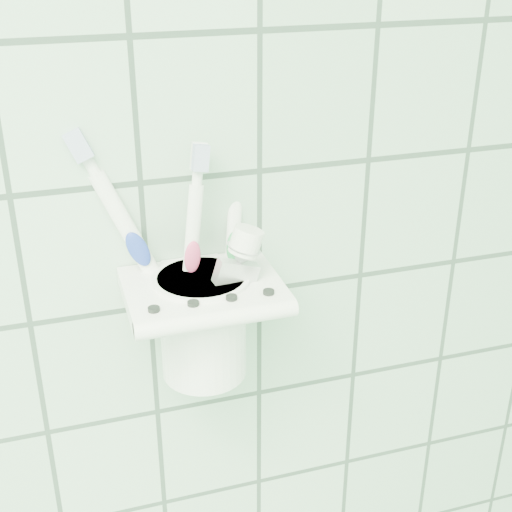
{
  "coord_description": "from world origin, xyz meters",
  "views": [
    {
      "loc": [
        0.54,
        0.65,
        1.56
      ],
      "look_at": [
        0.68,
        1.1,
        1.34
      ],
      "focal_mm": 50.0,
      "sensor_mm": 36.0,
      "label": 1
    }
  ],
  "objects_px": {
    "toothbrush_blue": "(225,261)",
    "holder_bracket": "(202,291)",
    "toothpaste_tube": "(204,293)",
    "toothbrush_pink": "(195,241)",
    "cup": "(203,321)",
    "toothbrush_orange": "(177,264)"
  },
  "relations": [
    {
      "from": "toothbrush_blue",
      "to": "holder_bracket",
      "type": "bearing_deg",
      "value": -179.73
    },
    {
      "from": "toothpaste_tube",
      "to": "holder_bracket",
      "type": "bearing_deg",
      "value": 77.71
    },
    {
      "from": "toothbrush_blue",
      "to": "toothpaste_tube",
      "type": "height_order",
      "value": "toothbrush_blue"
    },
    {
      "from": "toothbrush_pink",
      "to": "toothpaste_tube",
      "type": "xyz_separation_m",
      "value": [
        -0.0,
        -0.02,
        -0.04
      ]
    },
    {
      "from": "holder_bracket",
      "to": "toothbrush_pink",
      "type": "bearing_deg",
      "value": 95.01
    },
    {
      "from": "holder_bracket",
      "to": "cup",
      "type": "xyz_separation_m",
      "value": [
        0.0,
        0.0,
        -0.03
      ]
    },
    {
      "from": "toothbrush_blue",
      "to": "toothbrush_orange",
      "type": "height_order",
      "value": "toothbrush_blue"
    },
    {
      "from": "toothbrush_orange",
      "to": "toothpaste_tube",
      "type": "bearing_deg",
      "value": -48.28
    },
    {
      "from": "cup",
      "to": "toothpaste_tube",
      "type": "xyz_separation_m",
      "value": [
        -0.0,
        -0.01,
        0.03
      ]
    },
    {
      "from": "toothbrush_blue",
      "to": "toothbrush_orange",
      "type": "bearing_deg",
      "value": 169.33
    },
    {
      "from": "holder_bracket",
      "to": "toothbrush_blue",
      "type": "bearing_deg",
      "value": -4.48
    },
    {
      "from": "holder_bracket",
      "to": "toothpaste_tube",
      "type": "bearing_deg",
      "value": -97.83
    },
    {
      "from": "toothpaste_tube",
      "to": "toothbrush_orange",
      "type": "bearing_deg",
      "value": 127.32
    },
    {
      "from": "holder_bracket",
      "to": "toothbrush_pink",
      "type": "height_order",
      "value": "toothbrush_pink"
    },
    {
      "from": "holder_bracket",
      "to": "toothbrush_orange",
      "type": "bearing_deg",
      "value": 154.08
    },
    {
      "from": "toothbrush_pink",
      "to": "holder_bracket",
      "type": "bearing_deg",
      "value": -83.43
    },
    {
      "from": "holder_bracket",
      "to": "toothpaste_tube",
      "type": "height_order",
      "value": "toothpaste_tube"
    },
    {
      "from": "toothbrush_pink",
      "to": "toothbrush_orange",
      "type": "distance_m",
      "value": 0.02
    },
    {
      "from": "holder_bracket",
      "to": "toothbrush_orange",
      "type": "distance_m",
      "value": 0.03
    },
    {
      "from": "toothbrush_blue",
      "to": "toothbrush_pink",
      "type": "bearing_deg",
      "value": 146.95
    },
    {
      "from": "toothpaste_tube",
      "to": "toothbrush_blue",
      "type": "bearing_deg",
      "value": 17.73
    },
    {
      "from": "holder_bracket",
      "to": "toothbrush_blue",
      "type": "distance_m",
      "value": 0.03
    }
  ]
}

